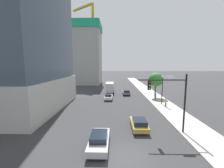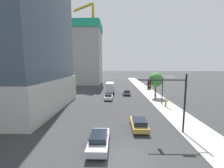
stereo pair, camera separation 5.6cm
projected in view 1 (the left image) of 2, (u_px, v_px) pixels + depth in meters
The scene contains 13 objects.
ground_plane at pixel (126, 156), 13.04m from camera, with size 400.00×400.00×0.00m, color #333335.
sidewalk at pixel (159, 101), 32.67m from camera, with size 4.47×120.00×0.15m, color #B2AFA8.
construction_building at pixel (86, 51), 62.50m from camera, with size 12.83×13.96×32.43m.
traffic_light_pole at pixel (170, 93), 16.77m from camera, with size 5.61×0.48×6.97m.
street_lamp at pixel (162, 86), 29.40m from camera, with size 0.44×0.44×5.90m.
street_tree at pixel (156, 80), 35.65m from camera, with size 3.53×3.53×6.22m.
car_gray at pixel (126, 92), 40.02m from camera, with size 1.92×4.55×1.46m.
car_gold at pixel (139, 124), 18.47m from camera, with size 1.92×4.36×1.41m.
car_white at pixel (108, 97), 34.35m from camera, with size 1.83×4.26×1.40m.
car_silver at pixel (99, 140), 14.33m from camera, with size 1.89×4.69×1.47m.
box_truck at pixel (110, 87), 42.92m from camera, with size 2.26×7.20×3.11m.
pedestrian_yellow_shirt at pixel (166, 103), 27.85m from camera, with size 0.34×0.34×1.61m.
pedestrian_blue_shirt at pixel (155, 96), 32.91m from camera, with size 0.34×0.34×1.80m.
Camera 1 is at (-1.00, -12.13, 8.10)m, focal length 23.18 mm.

